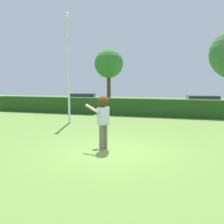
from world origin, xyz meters
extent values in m
plane|color=olive|center=(0.00, 0.00, 0.00)|extent=(60.00, 60.00, 0.00)
cylinder|color=#766657|center=(-0.33, 0.09, 0.42)|extent=(0.14, 0.14, 0.84)
cylinder|color=#766657|center=(-0.25, 0.27, 0.42)|extent=(0.14, 0.14, 0.84)
cube|color=silver|center=(-0.29, 0.18, 1.13)|extent=(0.36, 0.44, 0.58)
cylinder|color=#D9A783|center=(-0.64, 0.08, 1.37)|extent=(0.60, 0.34, 0.30)
cylinder|color=#D9A783|center=(-0.20, 0.40, 1.11)|extent=(0.09, 0.09, 0.62)
sphere|color=#D9A783|center=(-0.29, 0.18, 1.59)|extent=(0.22, 0.22, 0.22)
sphere|color=#462B0F|center=(-0.29, 0.18, 1.62)|extent=(0.38, 0.38, 0.38)
cylinder|color=white|center=(-0.65, 0.52, 1.08)|extent=(0.23, 0.22, 0.09)
cylinder|color=silver|center=(-3.93, 4.98, 2.86)|extent=(0.12, 0.12, 5.72)
sphere|color=#F2EFCC|center=(-3.93, 4.98, 5.82)|extent=(0.24, 0.24, 0.24)
cube|color=#244B1B|center=(0.00, 9.20, 0.57)|extent=(23.67, 0.90, 1.15)
cube|color=black|center=(-6.80, 13.42, 0.57)|extent=(4.49, 2.67, 0.55)
cube|color=#2D333D|center=(-6.80, 13.42, 1.05)|extent=(2.51, 2.05, 0.40)
cylinder|color=black|center=(-5.58, 14.61, 0.30)|extent=(0.61, 0.24, 0.60)
cylinder|color=black|center=(-5.16, 12.96, 0.30)|extent=(0.61, 0.24, 0.60)
cylinder|color=black|center=(-8.43, 13.89, 0.30)|extent=(0.61, 0.24, 0.60)
cylinder|color=black|center=(-8.02, 12.24, 0.30)|extent=(0.61, 0.24, 0.60)
cube|color=white|center=(3.32, 12.63, 0.57)|extent=(4.41, 2.32, 0.55)
cube|color=#2D333D|center=(3.32, 12.63, 1.05)|extent=(2.41, 1.88, 0.40)
cylinder|color=black|center=(4.65, 13.69, 0.30)|extent=(0.61, 0.19, 0.60)
cylinder|color=black|center=(1.74, 13.24, 0.30)|extent=(0.61, 0.19, 0.60)
cylinder|color=black|center=(2.00, 11.56, 0.30)|extent=(0.61, 0.19, 0.60)
cylinder|color=brown|center=(-5.27, 16.38, 1.60)|extent=(0.38, 0.38, 3.20)
sphere|color=#34802F|center=(-5.27, 16.38, 4.04)|extent=(2.78, 2.78, 2.78)
camera|label=1|loc=(2.49, -7.90, 2.25)|focal=41.46mm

